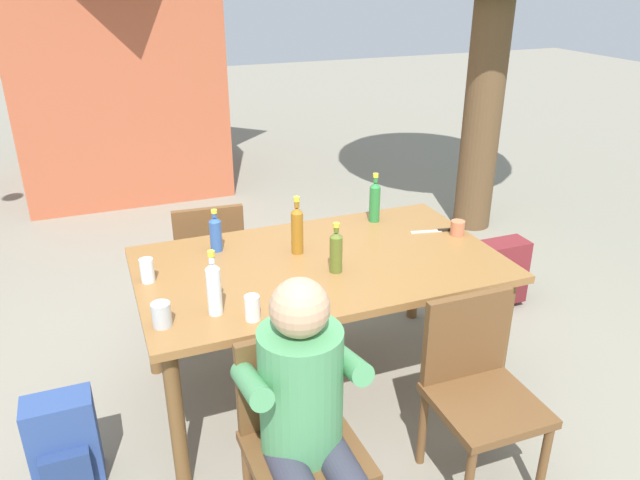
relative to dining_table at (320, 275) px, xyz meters
The scene contains 19 objects.
ground_plane 0.70m from the dining_table, ahead, with size 24.00×24.00×0.00m, color gray.
dining_table is the anchor object (origin of this frame).
chair_near_left 0.96m from the dining_table, 116.55° to the right, with size 0.45×0.45×0.87m.
chair_far_left 0.96m from the dining_table, 116.72° to the left, with size 0.47×0.47×0.87m.
chair_near_right 0.96m from the dining_table, 63.53° to the right, with size 0.45×0.45×0.87m.
person_in_white_shirt 1.04m from the dining_table, 113.73° to the right, with size 0.47×0.62×1.18m.
bottle_olive 0.24m from the dining_table, 76.54° to the right, with size 0.06×0.06×0.26m.
bottle_clear 0.72m from the dining_table, 152.89° to the right, with size 0.06×0.06×0.30m.
bottle_green 0.67m from the dining_table, 38.05° to the left, with size 0.06×0.06×0.30m.
bottle_amber 0.27m from the dining_table, 117.54° to the left, with size 0.06×0.06×0.32m.
bottle_blue 0.60m from the dining_table, 145.29° to the left, with size 0.06×0.06×0.23m.
cup_terracotta 0.86m from the dining_table, ahead, with size 0.08×0.08×0.08m, color #BC6B47.
cup_steel 0.92m from the dining_table, 158.51° to the right, with size 0.08×0.08×0.11m, color #B2B7BC.
cup_white 0.65m from the dining_table, 138.38° to the right, with size 0.07×0.07×0.11m, color white.
cup_glass 0.87m from the dining_table, behind, with size 0.07×0.07×0.12m, color silver.
table_knife 0.77m from the dining_table, ahead, with size 0.24×0.07×0.01m.
backpack_by_near_side 1.43m from the dining_table, 169.23° to the right, with size 0.29×0.23×0.46m.
backpack_by_far_side 1.66m from the dining_table, 15.34° to the left, with size 0.32×0.24×0.45m.
brick_kiosk 4.29m from the dining_table, 98.98° to the left, with size 2.23×2.16×2.81m.
Camera 1 is at (-1.03, -2.63, 2.17)m, focal length 34.25 mm.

